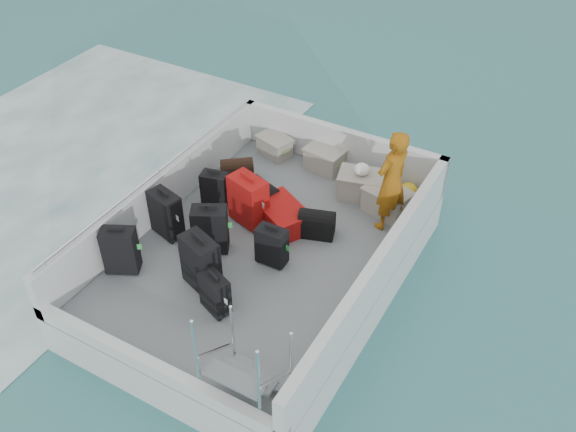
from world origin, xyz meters
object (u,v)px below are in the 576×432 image
object	(u,v)px
suitcase_2	(215,190)
suitcase_5	(248,201)
suitcase_7	(272,246)
crate_2	(360,186)
suitcase_6	(215,294)
suitcase_3	(201,263)
crate_0	(275,147)
suitcase_4	(210,230)
suitcase_8	(282,216)
passenger	(392,181)
suitcase_1	(166,214)
crate_1	(325,160)
crate_3	(387,202)
suitcase_0	(121,251)

from	to	relation	value
suitcase_2	suitcase_5	world-z (taller)	suitcase_5
suitcase_5	suitcase_7	distance (m)	0.96
suitcase_2	crate_2	xyz separation A→B (m)	(1.82, 1.29, -0.09)
suitcase_6	suitcase_7	world-z (taller)	suitcase_7
suitcase_3	crate_2	size ratio (longest dim) A/B	1.22
crate_0	suitcase_4	bearing A→B (deg)	-79.79
suitcase_8	passenger	distance (m)	1.66
suitcase_5	suitcase_6	world-z (taller)	suitcase_5
suitcase_1	suitcase_2	world-z (taller)	suitcase_1
suitcase_7	crate_2	world-z (taller)	suitcase_7
suitcase_7	suitcase_6	bearing A→B (deg)	-99.42
suitcase_8	crate_1	distance (m)	1.59
suitcase_5	crate_3	distance (m)	2.07
crate_2	crate_1	bearing A→B (deg)	154.69
suitcase_8	crate_3	distance (m)	1.59
suitcase_0	suitcase_6	bearing A→B (deg)	-26.17
suitcase_2	suitcase_3	xyz separation A→B (m)	(0.84, -1.52, 0.11)
suitcase_3	crate_2	bearing A→B (deg)	89.78
suitcase_0	suitcase_7	size ratio (longest dim) A/B	1.19
suitcase_4	crate_3	distance (m)	2.69
crate_1	suitcase_6	bearing A→B (deg)	-86.12
crate_1	crate_2	size ratio (longest dim) A/B	0.91
suitcase_6	suitcase_7	distance (m)	1.12
suitcase_3	suitcase_8	size ratio (longest dim) A/B	0.94
suitcase_0	suitcase_5	distance (m)	1.95
suitcase_4	crate_1	size ratio (longest dim) A/B	1.21
suitcase_8	passenger	bearing A→B (deg)	-31.86
suitcase_5	suitcase_8	xyz separation A→B (m)	(0.46, 0.17, -0.22)
suitcase_2	crate_3	world-z (taller)	suitcase_2
suitcase_0	passenger	bearing A→B (deg)	17.33
suitcase_8	suitcase_4	bearing A→B (deg)	176.95
suitcase_4	crate_2	size ratio (longest dim) A/B	1.10
suitcase_0	suitcase_6	distance (m)	1.50
crate_3	passenger	size ratio (longest dim) A/B	0.40
suitcase_4	suitcase_5	xyz separation A→B (m)	(0.13, 0.78, 0.03)
crate_2	passenger	world-z (taller)	passenger
crate_2	passenger	size ratio (longest dim) A/B	0.41
crate_0	crate_2	distance (m)	1.78
crate_2	passenger	distance (m)	0.97
crate_3	passenger	xyz separation A→B (m)	(0.12, -0.26, 0.60)
passenger	crate_3	bearing A→B (deg)	-134.77
suitcase_5	suitcase_7	xyz separation A→B (m)	(0.75, -0.59, -0.09)
crate_1	crate_2	distance (m)	0.91
suitcase_3	crate_3	size ratio (longest dim) A/B	1.23
suitcase_1	suitcase_5	bearing A→B (deg)	57.99
suitcase_5	crate_2	distance (m)	1.81
crate_0	crate_1	xyz separation A→B (m)	(0.93, 0.04, 0.02)
suitcase_3	crate_0	bearing A→B (deg)	122.74
crate_1	crate_2	world-z (taller)	crate_2
suitcase_6	crate_0	bearing A→B (deg)	130.17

